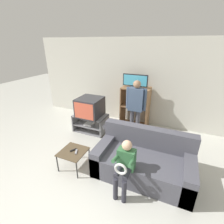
{
  "coord_description": "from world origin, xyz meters",
  "views": [
    {
      "loc": [
        1.51,
        -1.48,
        2.47
      ],
      "look_at": [
        0.1,
        1.83,
        0.9
      ],
      "focal_mm": 26.0,
      "sensor_mm": 36.0,
      "label": 1
    }
  ],
  "objects_px": {
    "television_main": "(90,107)",
    "television_flat": "(135,81)",
    "tv_stand": "(91,123)",
    "remote_control_black": "(73,150)",
    "person_standing_adult": "(136,104)",
    "remote_control_white": "(76,152)",
    "person_seated_child": "(125,164)",
    "snack_table": "(73,153)",
    "couch": "(143,161)",
    "media_shelf": "(135,107)",
    "folding_stool": "(111,130)"
  },
  "relations": [
    {
      "from": "television_main",
      "to": "television_flat",
      "type": "xyz_separation_m",
      "value": [
        1.06,
        0.8,
        0.66
      ]
    },
    {
      "from": "tv_stand",
      "to": "remote_control_black",
      "type": "distance_m",
      "value": 1.56
    },
    {
      "from": "television_flat",
      "to": "person_standing_adult",
      "type": "distance_m",
      "value": 0.79
    },
    {
      "from": "television_flat",
      "to": "remote_control_white",
      "type": "height_order",
      "value": "television_flat"
    },
    {
      "from": "tv_stand",
      "to": "person_seated_child",
      "type": "distance_m",
      "value": 2.34
    },
    {
      "from": "tv_stand",
      "to": "snack_table",
      "type": "relative_size",
      "value": 1.83
    },
    {
      "from": "snack_table",
      "to": "couch",
      "type": "xyz_separation_m",
      "value": [
        1.37,
        0.4,
        -0.07
      ]
    },
    {
      "from": "tv_stand",
      "to": "media_shelf",
      "type": "xyz_separation_m",
      "value": [
        1.11,
        0.82,
        0.39
      ]
    },
    {
      "from": "couch",
      "to": "television_flat",
      "type": "bearing_deg",
      "value": 111.97
    },
    {
      "from": "couch",
      "to": "folding_stool",
      "type": "bearing_deg",
      "value": 153.92
    },
    {
      "from": "couch",
      "to": "person_seated_child",
      "type": "height_order",
      "value": "person_seated_child"
    },
    {
      "from": "folding_stool",
      "to": "person_standing_adult",
      "type": "bearing_deg",
      "value": 69.56
    },
    {
      "from": "tv_stand",
      "to": "television_flat",
      "type": "bearing_deg",
      "value": 36.22
    },
    {
      "from": "television_flat",
      "to": "couch",
      "type": "xyz_separation_m",
      "value": [
        0.76,
        -1.89,
        -1.13
      ]
    },
    {
      "from": "folding_stool",
      "to": "person_standing_adult",
      "type": "xyz_separation_m",
      "value": [
        0.32,
        0.86,
        0.4
      ]
    },
    {
      "from": "television_main",
      "to": "remote_control_black",
      "type": "distance_m",
      "value": 1.57
    },
    {
      "from": "media_shelf",
      "to": "tv_stand",
      "type": "bearing_deg",
      "value": -143.66
    },
    {
      "from": "television_flat",
      "to": "folding_stool",
      "type": "distance_m",
      "value": 1.7
    },
    {
      "from": "folding_stool",
      "to": "remote_control_white",
      "type": "height_order",
      "value": "folding_stool"
    },
    {
      "from": "folding_stool",
      "to": "media_shelf",
      "type": "bearing_deg",
      "value": 84.6
    },
    {
      "from": "television_main",
      "to": "remote_control_black",
      "type": "xyz_separation_m",
      "value": [
        0.44,
        -1.46,
        -0.35
      ]
    },
    {
      "from": "television_main",
      "to": "media_shelf",
      "type": "distance_m",
      "value": 1.38
    },
    {
      "from": "television_flat",
      "to": "couch",
      "type": "distance_m",
      "value": 2.33
    },
    {
      "from": "tv_stand",
      "to": "person_standing_adult",
      "type": "relative_size",
      "value": 0.59
    },
    {
      "from": "couch",
      "to": "person_seated_child",
      "type": "distance_m",
      "value": 0.66
    },
    {
      "from": "remote_control_white",
      "to": "person_standing_adult",
      "type": "xyz_separation_m",
      "value": [
        0.74,
        1.68,
        0.55
      ]
    },
    {
      "from": "television_flat",
      "to": "snack_table",
      "type": "height_order",
      "value": "television_flat"
    },
    {
      "from": "television_main",
      "to": "folding_stool",
      "type": "height_order",
      "value": "television_main"
    },
    {
      "from": "media_shelf",
      "to": "couch",
      "type": "xyz_separation_m",
      "value": [
        0.73,
        -1.92,
        -0.34
      ]
    },
    {
      "from": "television_main",
      "to": "folding_stool",
      "type": "relative_size",
      "value": 0.98
    },
    {
      "from": "person_seated_child",
      "to": "television_flat",
      "type": "bearing_deg",
      "value": 102.83
    },
    {
      "from": "folding_stool",
      "to": "remote_control_black",
      "type": "distance_m",
      "value": 0.96
    },
    {
      "from": "tv_stand",
      "to": "remote_control_white",
      "type": "distance_m",
      "value": 1.61
    },
    {
      "from": "television_main",
      "to": "snack_table",
      "type": "xyz_separation_m",
      "value": [
        0.45,
        -1.49,
        -0.4
      ]
    },
    {
      "from": "remote_control_black",
      "to": "person_seated_child",
      "type": "bearing_deg",
      "value": 21.05
    },
    {
      "from": "person_standing_adult",
      "to": "person_seated_child",
      "type": "bearing_deg",
      "value": -79.48
    },
    {
      "from": "remote_control_black",
      "to": "person_seated_child",
      "type": "distance_m",
      "value": 1.2
    },
    {
      "from": "person_seated_child",
      "to": "couch",
      "type": "bearing_deg",
      "value": 69.19
    },
    {
      "from": "remote_control_white",
      "to": "person_seated_child",
      "type": "bearing_deg",
      "value": -33.68
    },
    {
      "from": "snack_table",
      "to": "remote_control_black",
      "type": "bearing_deg",
      "value": 109.27
    },
    {
      "from": "television_main",
      "to": "remote_control_white",
      "type": "relative_size",
      "value": 4.68
    },
    {
      "from": "folding_stool",
      "to": "remote_control_white",
      "type": "distance_m",
      "value": 0.94
    },
    {
      "from": "snack_table",
      "to": "couch",
      "type": "distance_m",
      "value": 1.43
    },
    {
      "from": "tv_stand",
      "to": "media_shelf",
      "type": "bearing_deg",
      "value": 36.34
    },
    {
      "from": "snack_table",
      "to": "remote_control_black",
      "type": "xyz_separation_m",
      "value": [
        -0.01,
        0.03,
        0.05
      ]
    },
    {
      "from": "media_shelf",
      "to": "person_standing_adult",
      "type": "relative_size",
      "value": 0.78
    },
    {
      "from": "tv_stand",
      "to": "couch",
      "type": "distance_m",
      "value": 2.14
    },
    {
      "from": "person_standing_adult",
      "to": "remote_control_black",
      "type": "bearing_deg",
      "value": -116.63
    },
    {
      "from": "remote_control_white",
      "to": "person_standing_adult",
      "type": "bearing_deg",
      "value": 40.14
    },
    {
      "from": "television_main",
      "to": "television_flat",
      "type": "distance_m",
      "value": 1.48
    }
  ]
}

